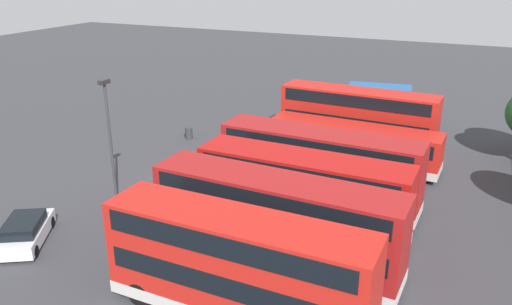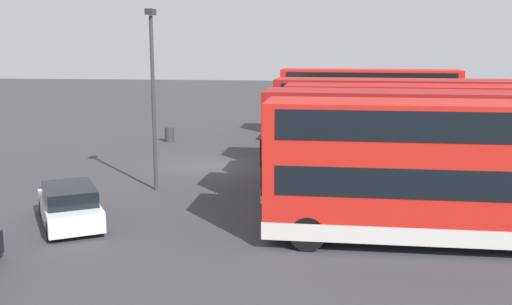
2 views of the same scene
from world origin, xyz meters
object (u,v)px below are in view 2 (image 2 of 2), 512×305
Objects in this scene: bus_double_decker_seventh at (441,169)px; car_hatchback_silver at (70,205)px; bus_double_decker_fourth at (393,122)px; bus_double_decker_fifth at (412,134)px; box_truck_blue at (352,100)px; waste_bin_yellow at (170,134)px; bus_single_deck_second at (384,120)px; bus_double_decker_sixth at (420,147)px; lamp_post_tall at (153,86)px; bus_single_deck_third at (391,129)px; bus_double_decker_near_end at (369,101)px.

bus_double_decker_seventh is 12.64m from car_hatchback_silver.
bus_double_decker_fifth is (4.00, 0.38, -0.00)m from bus_double_decker_fourth.
waste_bin_yellow is (11.50, -12.15, -1.23)m from box_truck_blue.
box_truck_blue is 31.16m from car_hatchback_silver.
bus_single_deck_second is 13.67m from waste_bin_yellow.
bus_double_decker_sixth is at bearing -179.71° from bus_double_decker_seventh.
bus_single_deck_second is 1.58× the size of lamp_post_tall.
bus_single_deck_second is at bearing -179.94° from bus_single_deck_third.
box_truck_blue is at bearing -174.49° from bus_single_deck_third.
bus_double_decker_fifth reaches higher than bus_single_deck_second.
lamp_post_tall is at bearing -63.22° from bus_double_decker_fourth.
bus_double_decker_fifth is 14.35m from car_hatchback_silver.
bus_double_decker_near_end is 14.87m from bus_double_decker_fifth.
bus_double_decker_fourth is 4.02m from bus_double_decker_fifth.
box_truck_blue is at bearing 158.41° from lamp_post_tall.
waste_bin_yellow is (-17.61, -1.07, -0.22)m from car_hatchback_silver.
bus_single_deck_second is (3.89, 0.69, -0.83)m from bus_double_decker_near_end.
bus_double_decker_seventh is at bearing 61.89° from lamp_post_tall.
bus_single_deck_second is 1.02× the size of bus_double_decker_fourth.
lamp_post_tall is at bearing -51.52° from bus_single_deck_third.
bus_double_decker_fourth is 12.10m from lamp_post_tall.
bus_double_decker_fifth is at bearing 117.43° from car_hatchback_silver.
bus_double_decker_fourth is 7.21m from bus_double_decker_sixth.
bus_single_deck_third is at bearing 137.89° from car_hatchback_silver.
bus_double_decker_fourth is 18.60m from box_truck_blue.
bus_double_decker_fifth is 22.61m from box_truck_blue.
waste_bin_yellow is (-7.05, -13.33, -1.97)m from bus_double_decker_fourth.
bus_double_decker_seventh is (14.51, -0.05, 0.83)m from bus_single_deck_third.
bus_single_deck_second is 1.56× the size of box_truck_blue.
box_truck_blue is (-25.75, -1.40, -0.74)m from bus_double_decker_sixth.
bus_single_deck_second is at bearing 179.73° from bus_double_decker_sixth.
bus_single_deck_second is 1.09× the size of bus_double_decker_seventh.
bus_single_deck_second is 10.99m from bus_double_decker_fifth.
lamp_post_tall is (-5.81, -10.89, 2.08)m from bus_double_decker_seventh.
bus_double_decker_seventh is 11.68× the size of waste_bin_yellow.
bus_single_deck_second reaches higher than waste_bin_yellow.
box_truck_blue reaches higher than bus_single_deck_second.
bus_double_decker_seventh is (11.19, 0.24, -0.00)m from bus_double_decker_fourth.
lamp_post_tall reaches higher than car_hatchback_silver.
box_truck_blue is (-15.22, -1.47, 0.09)m from bus_single_deck_third.
bus_single_deck_third is 14.53m from bus_double_decker_seventh.
bus_double_decker_near_end is 1.09× the size of bus_double_decker_fifth.
bus_double_decker_seventh reaches higher than bus_single_deck_second.
bus_single_deck_third is 0.96× the size of bus_double_decker_seventh.
bus_double_decker_near_end is 18.06m from bus_double_decker_sixth.
bus_double_decker_fourth is (10.84, 0.40, -0.00)m from bus_double_decker_near_end.
box_truck_blue is at bearing -176.37° from bus_double_decker_fourth.
box_truck_blue is (-29.73, -1.42, -0.74)m from bus_double_decker_seventh.
bus_single_deck_third is 15.30m from box_truck_blue.
car_hatchback_silver reaches higher than waste_bin_yellow.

